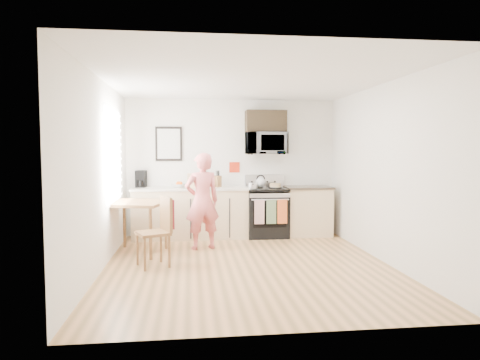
{
  "coord_description": "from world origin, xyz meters",
  "views": [
    {
      "loc": [
        -0.8,
        -5.93,
        1.63
      ],
      "look_at": [
        0.01,
        1.0,
        1.14
      ],
      "focal_mm": 32.0,
      "sensor_mm": 36.0,
      "label": 1
    }
  ],
  "objects": [
    {
      "name": "microwave",
      "position": [
        0.63,
        2.08,
        1.76
      ],
      "size": [
        0.76,
        0.51,
        0.42
      ],
      "primitive_type": "imported",
      "color": "#B3B2B7",
      "rests_on": "back_wall"
    },
    {
      "name": "knife_block",
      "position": [
        -0.29,
        2.09,
        1.05
      ],
      "size": [
        0.15,
        0.17,
        0.21
      ],
      "primitive_type": "cube",
      "rotation": [
        0.0,
        0.0,
        0.53
      ],
      "color": "brown",
      "rests_on": "countertop_left"
    },
    {
      "name": "fruit_bowl",
      "position": [
        -1.03,
        2.11,
        0.98
      ],
      "size": [
        0.31,
        0.31,
        0.11
      ],
      "color": "silver",
      "rests_on": "countertop_left"
    },
    {
      "name": "utensil_crock",
      "position": [
        -0.58,
        2.22,
        1.1
      ],
      "size": [
        0.13,
        0.13,
        0.4
      ],
      "color": "red",
      "rests_on": "countertop_left"
    },
    {
      "name": "ceiling",
      "position": [
        0.0,
        0.0,
        2.6
      ],
      "size": [
        4.0,
        4.6,
        0.04
      ],
      "primitive_type": "cube",
      "color": "white",
      "rests_on": "back_wall"
    },
    {
      "name": "cabinet_left",
      "position": [
        -0.8,
        2.0,
        0.45
      ],
      "size": [
        2.1,
        0.6,
        0.9
      ],
      "primitive_type": "cube",
      "color": "#D0BB85",
      "rests_on": "floor"
    },
    {
      "name": "cake",
      "position": [
        0.79,
        1.96,
        0.96
      ],
      "size": [
        0.25,
        0.25,
        0.08
      ],
      "color": "black",
      "rests_on": "range"
    },
    {
      "name": "wall_art",
      "position": [
        -1.2,
        2.28,
        1.75
      ],
      "size": [
        0.5,
        0.04,
        0.65
      ],
      "color": "black",
      "rests_on": "back_wall"
    },
    {
      "name": "milk_carton",
      "position": [
        -0.8,
        2.0,
        1.07
      ],
      "size": [
        0.11,
        0.11,
        0.27
      ],
      "primitive_type": "cube",
      "rotation": [
        0.0,
        0.0,
        -0.1
      ],
      "color": "tan",
      "rests_on": "countertop_left"
    },
    {
      "name": "left_wall",
      "position": [
        -2.0,
        0.0,
        1.3
      ],
      "size": [
        0.04,
        4.6,
        2.6
      ],
      "primitive_type": "cube",
      "color": "white",
      "rests_on": "floor"
    },
    {
      "name": "front_wall",
      "position": [
        0.0,
        -2.3,
        1.3
      ],
      "size": [
        4.0,
        0.04,
        2.6
      ],
      "primitive_type": "cube",
      "color": "white",
      "rests_on": "floor"
    },
    {
      "name": "countertop_left",
      "position": [
        -0.8,
        2.0,
        0.92
      ],
      "size": [
        2.14,
        0.64,
        0.04
      ],
      "primitive_type": "cube",
      "color": "beige",
      "rests_on": "cabinet_left"
    },
    {
      "name": "range",
      "position": [
        0.63,
        1.98,
        0.44
      ],
      "size": [
        0.76,
        0.7,
        1.16
      ],
      "color": "black",
      "rests_on": "floor"
    },
    {
      "name": "kettle",
      "position": [
        0.54,
        2.13,
        1.03
      ],
      "size": [
        0.19,
        0.19,
        0.24
      ],
      "color": "silver",
      "rests_on": "range"
    },
    {
      "name": "cabinet_right",
      "position": [
        1.43,
        2.0,
        0.45
      ],
      "size": [
        0.84,
        0.6,
        0.9
      ],
      "primitive_type": "cube",
      "color": "#D0BB85",
      "rests_on": "floor"
    },
    {
      "name": "wall_trivet",
      "position": [
        0.05,
        2.28,
        1.3
      ],
      "size": [
        0.2,
        0.02,
        0.2
      ],
      "primitive_type": "cube",
      "color": "red",
      "rests_on": "back_wall"
    },
    {
      "name": "upper_cabinet",
      "position": [
        0.63,
        2.12,
        2.18
      ],
      "size": [
        0.76,
        0.35,
        0.4
      ],
      "primitive_type": "cube",
      "color": "black",
      "rests_on": "back_wall"
    },
    {
      "name": "dining_table",
      "position": [
        -1.65,
        0.9,
        0.73
      ],
      "size": [
        0.93,
        0.93,
        0.82
      ],
      "rotation": [
        0.0,
        0.0,
        -0.26
      ],
      "color": "brown",
      "rests_on": "floor"
    },
    {
      "name": "chair",
      "position": [
        -1.2,
        0.14,
        0.63
      ],
      "size": [
        0.57,
        0.54,
        0.97
      ],
      "rotation": [
        0.0,
        0.0,
        0.4
      ],
      "color": "brown",
      "rests_on": "floor"
    },
    {
      "name": "floor",
      "position": [
        0.0,
        0.0,
        0.0
      ],
      "size": [
        4.6,
        4.6,
        0.0
      ],
      "primitive_type": "plane",
      "color": "olive",
      "rests_on": "ground"
    },
    {
      "name": "back_wall",
      "position": [
        0.0,
        2.3,
        1.3
      ],
      "size": [
        4.0,
        0.04,
        2.6
      ],
      "primitive_type": "cube",
      "color": "white",
      "rests_on": "floor"
    },
    {
      "name": "bread_bag",
      "position": [
        -0.73,
        1.85,
        0.99
      ],
      "size": [
        0.29,
        0.16,
        0.1
      ],
      "primitive_type": "cube",
      "rotation": [
        0.0,
        0.0,
        0.1
      ],
      "color": "tan",
      "rests_on": "countertop_left"
    },
    {
      "name": "person",
      "position": [
        -0.61,
        1.08,
        0.79
      ],
      "size": [
        0.66,
        0.52,
        1.59
      ],
      "primitive_type": "imported",
      "rotation": [
        0.0,
        0.0,
        3.42
      ],
      "color": "#D33A45",
      "rests_on": "floor"
    },
    {
      "name": "pot",
      "position": [
        0.35,
        1.9,
        0.97
      ],
      "size": [
        0.19,
        0.32,
        0.1
      ],
      "rotation": [
        0.0,
        0.0,
        -0.11
      ],
      "color": "#B3B2B7",
      "rests_on": "range"
    },
    {
      "name": "coffee_maker",
      "position": [
        -1.71,
        2.19,
        1.09
      ],
      "size": [
        0.21,
        0.28,
        0.31
      ],
      "rotation": [
        0.0,
        0.0,
        -0.14
      ],
      "color": "black",
      "rests_on": "countertop_left"
    },
    {
      "name": "window",
      "position": [
        -1.96,
        0.8,
        1.55
      ],
      "size": [
        0.06,
        1.4,
        1.5
      ],
      "color": "silver",
      "rests_on": "left_wall"
    },
    {
      "name": "countertop_right",
      "position": [
        1.43,
        2.0,
        0.92
      ],
      "size": [
        0.88,
        0.64,
        0.04
      ],
      "primitive_type": "cube",
      "color": "black",
      "rests_on": "cabinet_right"
    },
    {
      "name": "right_wall",
      "position": [
        2.0,
        0.0,
        1.3
      ],
      "size": [
        0.04,
        4.6,
        2.6
      ],
      "primitive_type": "cube",
      "color": "white",
      "rests_on": "floor"
    }
  ]
}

